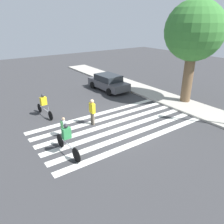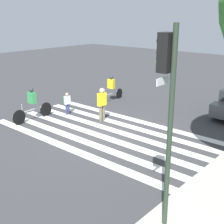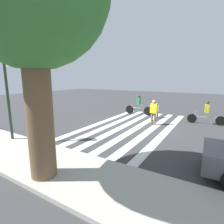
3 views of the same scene
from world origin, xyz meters
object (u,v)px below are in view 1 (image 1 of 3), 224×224
at_px(cyclist_mid_street, 67,138).
at_px(cyclist_near_curb, 44,104).
at_px(pedestrian_adult_blue_shirt, 64,125).
at_px(pedestrian_child_with_backpack, 92,110).
at_px(street_tree, 194,32).
at_px(car_parked_dark_suv, 108,82).

height_order(cyclist_mid_street, cyclist_near_curb, cyclist_mid_street).
bearing_deg(pedestrian_adult_blue_shirt, cyclist_mid_street, -7.53).
height_order(pedestrian_child_with_backpack, pedestrian_adult_blue_shirt, pedestrian_child_with_backpack).
bearing_deg(cyclist_mid_street, cyclist_near_curb, 169.53).
distance_m(cyclist_mid_street, cyclist_near_curb, 5.19).
distance_m(street_tree, car_parked_dark_suv, 8.30).
xyz_separation_m(pedestrian_adult_blue_shirt, car_parked_dark_suv, (-5.82, 6.96, 0.05)).
distance_m(pedestrian_adult_blue_shirt, cyclist_mid_street, 1.83).
bearing_deg(cyclist_near_curb, car_parked_dark_suv, 103.84).
relative_size(pedestrian_adult_blue_shirt, car_parked_dark_suv, 0.27).
relative_size(pedestrian_adult_blue_shirt, cyclist_mid_street, 0.49).
xyz_separation_m(street_tree, pedestrian_adult_blue_shirt, (-0.40, -10.08, -4.58)).
height_order(street_tree, pedestrian_adult_blue_shirt, street_tree).
bearing_deg(pedestrian_child_with_backpack, car_parked_dark_suv, 140.18).
bearing_deg(car_parked_dark_suv, pedestrian_child_with_backpack, -44.09).
bearing_deg(pedestrian_adult_blue_shirt, cyclist_near_curb, -171.20).
height_order(pedestrian_adult_blue_shirt, cyclist_mid_street, cyclist_mid_street).
relative_size(street_tree, pedestrian_adult_blue_shirt, 6.38).
bearing_deg(cyclist_mid_street, car_parked_dark_suv, 131.88).
relative_size(pedestrian_child_with_backpack, cyclist_near_curb, 0.71).
bearing_deg(street_tree, pedestrian_child_with_backpack, -95.91).
bearing_deg(car_parked_dark_suv, street_tree, 24.55).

